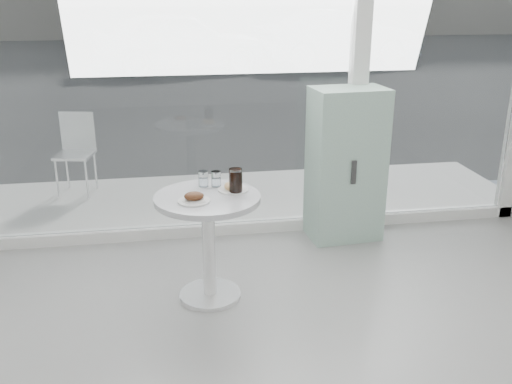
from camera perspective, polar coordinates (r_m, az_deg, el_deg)
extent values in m
cube|color=white|center=(5.18, -0.14, -3.41)|extent=(5.00, 0.12, 0.10)
cube|color=white|center=(5.02, 10.30, 12.72)|extent=(0.14, 0.14, 3.00)
cube|color=white|center=(4.76, -9.59, 11.16)|extent=(3.21, 0.02, 2.60)
cube|color=white|center=(5.34, 18.26, 11.38)|extent=(1.41, 0.02, 2.60)
cylinder|color=white|center=(4.17, -4.59, -10.16)|extent=(0.44, 0.44, 0.03)
cylinder|color=white|center=(4.00, -4.73, -5.75)|extent=(0.09, 0.09, 0.70)
cylinder|color=silver|center=(3.85, -4.89, -0.65)|extent=(0.72, 0.72, 0.04)
cube|color=white|center=(5.93, -1.37, -0.62)|extent=(5.60, 1.60, 0.05)
cube|color=#353535|center=(17.84, -6.97, 12.90)|extent=(40.00, 24.00, 0.00)
cube|color=#88AD9C|center=(4.94, 8.96, 2.70)|extent=(0.64, 0.45, 1.32)
cube|color=#333333|center=(4.75, 9.75, 1.95)|extent=(0.04, 0.02, 0.20)
cylinder|color=white|center=(6.15, -19.27, 1.25)|extent=(0.02, 0.02, 0.41)
cylinder|color=white|center=(6.05, -16.56, 1.24)|extent=(0.02, 0.02, 0.41)
cylinder|color=white|center=(6.42, -18.35, 2.12)|extent=(0.02, 0.02, 0.41)
cylinder|color=white|center=(6.33, -15.75, 2.12)|extent=(0.02, 0.02, 0.41)
cube|color=white|center=(6.18, -17.68, 3.56)|extent=(0.42, 0.42, 0.03)
cube|color=white|center=(6.28, -17.40, 5.89)|extent=(0.36, 0.09, 0.41)
imported|color=silver|center=(15.65, -7.71, 14.78)|extent=(4.78, 2.50, 1.55)
imported|color=#9DA0A4|center=(16.84, 8.13, 15.04)|extent=(4.80, 2.37, 1.51)
cylinder|color=white|center=(3.74, -6.22, -0.90)|extent=(0.21, 0.21, 0.01)
cube|color=white|center=(3.73, -5.91, -0.79)|extent=(0.11, 0.10, 0.00)
ellipsoid|color=#33180D|center=(3.73, -6.23, -0.41)|extent=(0.13, 0.10, 0.06)
ellipsoid|color=#33180D|center=(3.75, -5.72, -0.35)|extent=(0.06, 0.06, 0.04)
cylinder|color=white|center=(3.93, -2.29, 0.24)|extent=(0.21, 0.21, 0.01)
torus|color=tan|center=(3.93, -2.30, 0.60)|extent=(0.12, 0.12, 0.04)
cylinder|color=white|center=(4.01, -5.29, 1.32)|extent=(0.07, 0.07, 0.11)
cylinder|color=white|center=(4.02, -5.27, 1.00)|extent=(0.06, 0.06, 0.06)
cylinder|color=white|center=(4.01, -4.01, 1.32)|extent=(0.07, 0.07, 0.11)
cylinder|color=white|center=(4.02, -4.00, 1.01)|extent=(0.06, 0.06, 0.06)
cylinder|color=white|center=(3.85, -2.05, 1.09)|extent=(0.09, 0.09, 0.17)
cylinder|color=black|center=(3.86, -2.05, 0.99)|extent=(0.08, 0.08, 0.16)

